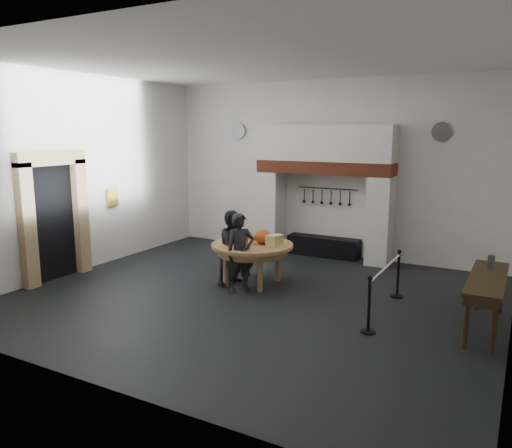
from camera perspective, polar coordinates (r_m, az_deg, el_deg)
The scene contains 31 objects.
floor at distance 9.93m, azimuth -0.18°, elevation -8.33°, with size 9.00×8.00×0.02m, color black.
ceiling at distance 9.47m, azimuth -0.20°, elevation 18.34°, with size 9.00×8.00×0.02m, color silver.
wall_back at distance 13.07m, azimuth 8.37°, elevation 6.25°, with size 9.00×0.02×4.50m, color white.
wall_front at distance 6.28m, azimuth -18.14°, elevation 1.08°, with size 9.00×0.02×4.50m, color white.
wall_left at distance 12.26m, azimuth -19.03°, elevation 5.49°, with size 0.02×8.00×4.50m, color white.
chimney_pier_left at distance 13.48m, azimuth 1.83°, elevation 1.46°, with size 0.55×0.70×2.15m, color silver.
chimney_pier_right at distance 12.45m, azimuth 14.02°, elevation 0.37°, with size 0.55×0.70×2.15m, color silver.
hearth_brick_band at distance 12.74m, azimuth 7.82°, elevation 6.42°, with size 3.50×0.72×0.32m, color #9E442B.
chimney_hood at distance 12.71m, azimuth 7.89°, elevation 9.16°, with size 3.50×0.70×0.90m, color silver.
iron_range at distance 13.12m, azimuth 7.70°, elevation -2.57°, with size 1.90×0.45×0.50m, color black.
utensil_rail at distance 13.05m, azimuth 8.18°, elevation 4.04°, with size 0.02×0.02×1.60m, color black.
door_recess at distance 11.72m, azimuth -22.23°, elevation 0.12°, with size 0.04×1.10×2.50m, color black.
door_jamb_near at distance 11.22m, azimuth -24.71°, elevation -0.25°, with size 0.22×0.30×2.60m, color tan.
door_jamb_far at distance 12.09m, azimuth -19.41°, elevation 0.85°, with size 0.22×0.30×2.60m, color tan.
door_lintel at distance 11.49m, azimuth -22.44°, elevation 6.96°, with size 0.22×1.70×0.30m, color tan.
wall_plaque at distance 12.84m, azimuth -16.07°, elevation 2.95°, with size 0.05×0.34×0.44m, color gold.
work_table at distance 10.55m, azimuth -0.43°, elevation -2.45°, with size 1.73×1.73×0.07m, color tan.
pumpkin at distance 10.50m, azimuth 0.79°, elevation -1.45°, with size 0.36×0.36×0.31m, color orange.
cheese_block_big at distance 10.24m, azimuth 1.88°, elevation -1.96°, with size 0.22×0.22×0.24m, color #DCD084.
cheese_block_small at distance 10.52m, azimuth 2.52°, elevation -1.74°, with size 0.18×0.18×0.20m, color #EFDE8E.
wicker_basket at distance 10.46m, azimuth -1.55°, elevation -1.75°, with size 0.32×0.32×0.22m, color #A8823D.
bread_loaf at distance 10.87m, azimuth 0.01°, elevation -1.51°, with size 0.31×0.18×0.13m, color olive.
visitor_near at distance 10.07m, azimuth -1.82°, elevation -3.30°, with size 0.59×0.39×1.61m, color black.
visitor_far at distance 10.60m, azimuth -2.58°, elevation -2.66°, with size 0.77×0.60×1.58m, color black.
side_table at distance 8.97m, azimuth 24.95°, elevation -5.65°, with size 0.55×2.20×0.06m, color #3B2715.
pewter_jug at distance 9.51m, azimuth 25.28°, elevation -3.91°, with size 0.12×0.12×0.22m, color #454549.
pewter_plate_back_left at distance 14.17m, azimuth -2.04°, elevation 10.54°, with size 0.44×0.44×0.03m, color #4C4C51.
pewter_plate_back_right at distance 12.32m, azimuth 20.45°, elevation 9.86°, with size 0.44×0.44×0.03m, color #4C4C51.
barrier_post_near at distance 8.33m, azimuth 12.78°, elevation -9.15°, with size 0.05×0.05×0.90m, color black.
barrier_post_far at distance 10.18m, azimuth 15.93°, elevation -5.63°, with size 0.05×0.05×0.90m, color black.
barrier_rope at distance 9.13m, azimuth 14.64°, elevation -4.83°, with size 0.04×0.04×2.00m, color white.
Camera 1 is at (4.54, -8.22, 3.24)m, focal length 35.00 mm.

